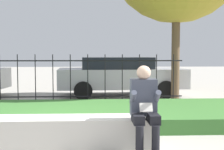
# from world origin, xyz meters

# --- Properties ---
(ground_plane) EXTENTS (60.00, 60.00, 0.00)m
(ground_plane) POSITION_xyz_m (0.00, 0.00, 0.00)
(ground_plane) COLOR #A8A399
(stone_bench) EXTENTS (2.65, 0.55, 0.50)m
(stone_bench) POSITION_xyz_m (0.31, 0.00, 0.22)
(stone_bench) COLOR beige
(stone_bench) RESTS_ON ground_plane
(person_seated_reader) EXTENTS (0.42, 0.73, 1.30)m
(person_seated_reader) POSITION_xyz_m (1.42, -0.31, 0.72)
(person_seated_reader) COLOR black
(person_seated_reader) RESTS_ON ground_plane
(grass_berm) EXTENTS (8.17, 2.61, 0.29)m
(grass_berm) POSITION_xyz_m (0.00, 2.00, 0.14)
(grass_berm) COLOR #3D7533
(grass_berm) RESTS_ON ground_plane
(iron_fence) EXTENTS (6.17, 0.03, 1.45)m
(iron_fence) POSITION_xyz_m (0.00, 3.79, 0.76)
(iron_fence) COLOR black
(iron_fence) RESTS_ON ground_plane
(car_parked_center) EXTENTS (4.44, 2.11, 1.34)m
(car_parked_center) POSITION_xyz_m (1.54, 6.08, 0.72)
(car_parked_center) COLOR #B7B7BC
(car_parked_center) RESTS_ON ground_plane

